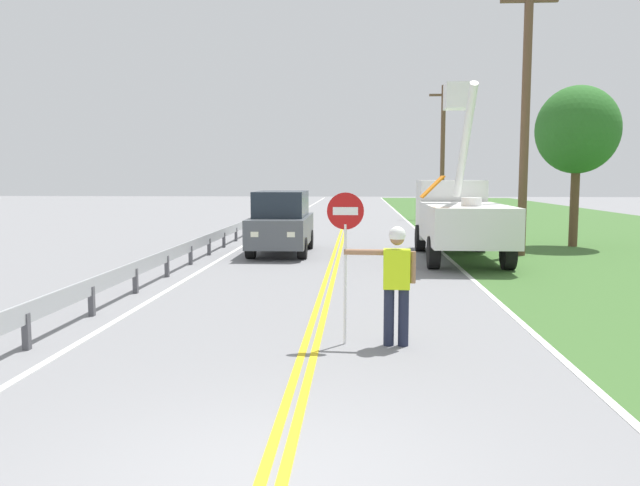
# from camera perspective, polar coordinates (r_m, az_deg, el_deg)

# --- Properties ---
(grass_verge_right) EXTENTS (16.00, 110.00, 0.01)m
(grass_verge_right) POSITION_cam_1_polar(r_m,az_deg,el_deg) (27.27, 27.01, -0.03)
(grass_verge_right) COLOR #3D662D
(grass_verge_right) RESTS_ON ground
(centerline_yellow_left) EXTENTS (0.11, 110.00, 0.01)m
(centerline_yellow_left) POSITION_cam_1_polar(r_m,az_deg,el_deg) (25.02, 1.65, 0.14)
(centerline_yellow_left) COLOR yellow
(centerline_yellow_left) RESTS_ON ground
(centerline_yellow_right) EXTENTS (0.11, 110.00, 0.01)m
(centerline_yellow_right) POSITION_cam_1_polar(r_m,az_deg,el_deg) (25.02, 2.06, 0.13)
(centerline_yellow_right) COLOR yellow
(centerline_yellow_right) RESTS_ON ground
(edge_line_right) EXTENTS (0.12, 110.00, 0.01)m
(edge_line_right) POSITION_cam_1_polar(r_m,az_deg,el_deg) (25.17, 10.07, 0.08)
(edge_line_right) COLOR silver
(edge_line_right) RESTS_ON ground
(edge_line_left) EXTENTS (0.12, 110.00, 0.01)m
(edge_line_left) POSITION_cam_1_polar(r_m,az_deg,el_deg) (25.38, -6.30, 0.19)
(edge_line_left) COLOR silver
(edge_line_left) RESTS_ON ground
(flagger_worker) EXTENTS (1.09, 0.26, 1.83)m
(flagger_worker) POSITION_cam_1_polar(r_m,az_deg,el_deg) (9.51, 6.94, -3.17)
(flagger_worker) COLOR #1E2338
(flagger_worker) RESTS_ON ground
(stop_sign_paddle) EXTENTS (0.56, 0.04, 2.33)m
(stop_sign_paddle) POSITION_cam_1_polar(r_m,az_deg,el_deg) (9.46, 2.33, 0.86)
(stop_sign_paddle) COLOR silver
(stop_sign_paddle) RESTS_ON ground
(utility_bucket_truck) EXTENTS (2.73, 6.83, 5.53)m
(utility_bucket_truck) POSITION_cam_1_polar(r_m,az_deg,el_deg) (20.36, 12.49, 2.64)
(utility_bucket_truck) COLOR silver
(utility_bucket_truck) RESTS_ON ground
(oncoming_suv_nearest) EXTENTS (1.94, 4.62, 2.10)m
(oncoming_suv_nearest) POSITION_cam_1_polar(r_m,az_deg,el_deg) (21.09, -3.52, 1.92)
(oncoming_suv_nearest) COLOR #4C5156
(oncoming_suv_nearest) RESTS_ON ground
(utility_pole_near) EXTENTS (1.80, 0.28, 8.74)m
(utility_pole_near) POSITION_cam_1_polar(r_m,az_deg,el_deg) (21.58, 18.22, 11.02)
(utility_pole_near) COLOR brown
(utility_pole_near) RESTS_ON ground
(utility_pole_mid) EXTENTS (1.80, 0.28, 8.30)m
(utility_pole_mid) POSITION_cam_1_polar(r_m,az_deg,el_deg) (40.57, 11.13, 8.38)
(utility_pole_mid) COLOR brown
(utility_pole_mid) RESTS_ON ground
(guardrail_left_shoulder) EXTENTS (0.10, 32.00, 0.71)m
(guardrail_left_shoulder) POSITION_cam_1_polar(r_m,az_deg,el_deg) (22.02, -9.40, 0.61)
(guardrail_left_shoulder) COLOR #9EA0A3
(guardrail_left_shoulder) RESTS_ON ground
(roadside_tree_verge) EXTENTS (3.00, 3.00, 5.90)m
(roadside_tree_verge) POSITION_cam_1_polar(r_m,az_deg,el_deg) (25.07, 22.43, 9.47)
(roadside_tree_verge) COLOR brown
(roadside_tree_verge) RESTS_ON ground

